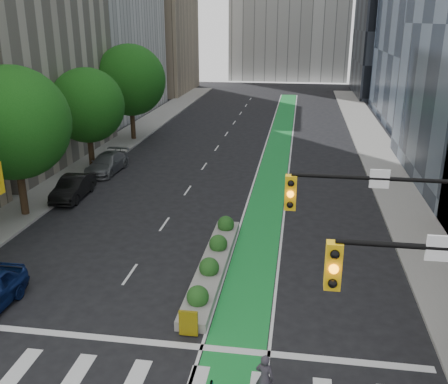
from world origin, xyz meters
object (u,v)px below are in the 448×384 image
(median_planter, at_px, (213,262))
(parked_car_left_mid, at_px, (73,188))
(cyclist, at_px, (265,378))
(parked_car_left_far, at_px, (107,163))

(median_planter, height_order, parked_car_left_mid, parked_car_left_mid)
(cyclist, relative_size, parked_car_left_mid, 0.37)
(cyclist, bearing_deg, parked_car_left_far, -40.11)
(cyclist, xyz_separation_m, parked_car_left_far, (-13.70, 22.34, -0.10))
(parked_car_left_mid, relative_size, parked_car_left_far, 0.90)
(cyclist, height_order, parked_car_left_mid, cyclist)
(median_planter, relative_size, parked_car_left_far, 2.08)
(cyclist, distance_m, parked_car_left_mid, 21.37)
(parked_car_left_mid, bearing_deg, median_planter, -40.45)
(parked_car_left_mid, bearing_deg, parked_car_left_far, 87.41)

